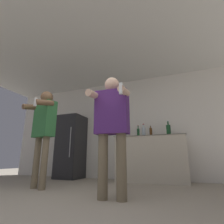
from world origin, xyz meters
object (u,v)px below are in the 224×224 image
object	(u,v)px
bottle_dark_rum	(122,133)
bottle_green_wine	(144,132)
bottle_amber_bourbon	(169,130)
bottle_brown_liquor	(138,133)
refrigerator	(71,146)
bottle_clear_vodka	(151,132)
person_man_side	(43,125)
person_woman_foreground	(112,123)

from	to	relation	value
bottle_dark_rum	bottle_green_wine	xyz separation A→B (m)	(0.53, -0.00, 0.01)
bottle_amber_bourbon	bottle_green_wine	world-z (taller)	bottle_amber_bourbon
bottle_amber_bourbon	bottle_green_wine	size ratio (longest dim) A/B	1.11
bottle_brown_liquor	bottle_dark_rum	bearing A→B (deg)	180.00
refrigerator	bottle_clear_vodka	bearing A→B (deg)	0.78
bottle_brown_liquor	person_man_side	world-z (taller)	person_man_side
bottle_brown_liquor	person_man_side	xyz separation A→B (m)	(-1.39, -1.57, 0.00)
bottle_green_wine	person_woman_foreground	size ratio (longest dim) A/B	0.19
bottle_amber_bourbon	person_woman_foreground	distance (m)	1.99
bottle_amber_bourbon	bottle_clear_vodka	xyz separation A→B (m)	(-0.39, 0.00, -0.03)
refrigerator	bottle_clear_vodka	world-z (taller)	refrigerator
refrigerator	bottle_green_wine	size ratio (longest dim) A/B	5.17
bottle_clear_vodka	refrigerator	bearing A→B (deg)	-179.22
bottle_amber_bourbon	person_man_side	distance (m)	2.59
bottle_clear_vodka	person_man_side	bearing A→B (deg)	-136.89
bottle_clear_vodka	person_woman_foreground	distance (m)	1.90
refrigerator	person_man_side	xyz separation A→B (m)	(0.43, -1.54, 0.27)
bottle_amber_bourbon	person_woman_foreground	xyz separation A→B (m)	(-0.62, -1.88, -0.15)
bottle_dark_rum	bottle_clear_vodka	xyz separation A→B (m)	(0.69, -0.00, -0.01)
refrigerator	bottle_amber_bourbon	distance (m)	2.51
refrigerator	bottle_green_wine	distance (m)	1.96
refrigerator	person_woman_foreground	world-z (taller)	refrigerator
refrigerator	bottle_clear_vodka	xyz separation A→B (m)	(2.11, 0.03, 0.27)
bottle_amber_bourbon	person_man_side	xyz separation A→B (m)	(-2.06, -1.57, -0.02)
bottle_amber_bourbon	bottle_green_wine	bearing A→B (deg)	180.00
bottle_brown_liquor	bottle_green_wine	bearing A→B (deg)	-0.00
person_woman_foreground	refrigerator	bearing A→B (deg)	135.38
person_woman_foreground	bottle_brown_liquor	bearing A→B (deg)	91.90
bottle_brown_liquor	person_man_side	size ratio (longest dim) A/B	0.16
bottle_brown_liquor	person_woman_foreground	bearing A→B (deg)	-88.10
bottle_dark_rum	bottle_clear_vodka	size ratio (longest dim) A/B	1.11
refrigerator	bottle_amber_bourbon	xyz separation A→B (m)	(2.49, 0.03, 0.29)
refrigerator	bottle_clear_vodka	size ratio (longest dim) A/B	6.08
person_man_side	bottle_brown_liquor	bearing A→B (deg)	48.55
bottle_brown_liquor	bottle_green_wine	size ratio (longest dim) A/B	0.91
refrigerator	bottle_clear_vodka	distance (m)	2.12
bottle_green_wine	refrigerator	bearing A→B (deg)	-179.15
bottle_dark_rum	bottle_brown_liquor	bearing A→B (deg)	0.00
refrigerator	bottle_amber_bourbon	world-z (taller)	refrigerator
person_woman_foreground	person_man_side	bearing A→B (deg)	167.79
bottle_green_wine	person_man_side	bearing A→B (deg)	-133.96
bottle_clear_vodka	person_man_side	world-z (taller)	person_man_side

